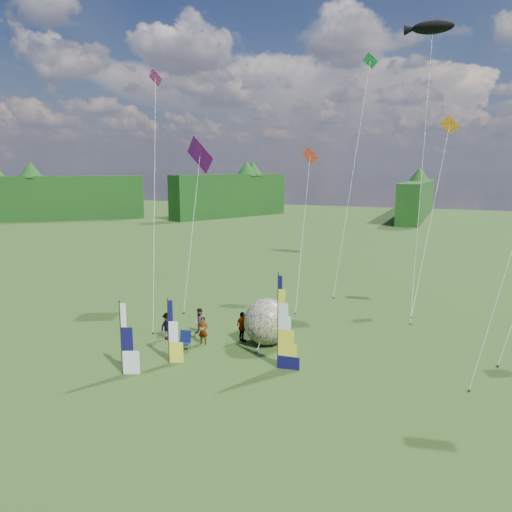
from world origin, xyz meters
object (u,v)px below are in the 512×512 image
at_px(side_banner_far, 121,339).
at_px(spectator_a, 203,331).
at_px(kite_whale, 424,145).
at_px(spectator_d, 242,327).
at_px(spectator_c, 168,326).
at_px(bol_inflatable, 267,322).
at_px(spectator_b, 200,321).
at_px(side_banner_left, 168,332).
at_px(camp_chair, 184,342).
at_px(feather_banner_main, 278,322).

xyz_separation_m(side_banner_far, spectator_a, (1.61, 5.23, -1.00)).
bearing_deg(kite_whale, spectator_d, -97.05).
height_order(spectator_c, kite_whale, kite_whale).
distance_m(bol_inflatable, spectator_b, 4.36).
bearing_deg(kite_whale, side_banner_left, -96.00).
bearing_deg(spectator_a, side_banner_far, -112.14).
xyz_separation_m(spectator_c, spectator_d, (4.18, 1.30, 0.07)).
height_order(camp_chair, kite_whale, kite_whale).
distance_m(side_banner_left, camp_chair, 2.00).
xyz_separation_m(spectator_a, camp_chair, (-0.38, -1.46, -0.22)).
distance_m(spectator_c, camp_chair, 2.35).
xyz_separation_m(bol_inflatable, kite_whale, (6.90, 13.55, 10.16)).
relative_size(side_banner_left, spectator_c, 2.06).
distance_m(spectator_b, spectator_d, 2.89).
distance_m(spectator_a, spectator_b, 1.75).
height_order(feather_banner_main, spectator_d, feather_banner_main).
bearing_deg(kite_whale, feather_banner_main, -83.07).
distance_m(side_banner_left, kite_whale, 23.10).
bearing_deg(spectator_b, side_banner_far, -87.80).
bearing_deg(spectator_c, spectator_a, -73.18).
relative_size(feather_banner_main, spectator_d, 2.69).
height_order(spectator_d, camp_chair, spectator_d).
relative_size(bol_inflatable, spectator_c, 1.63).
height_order(spectator_b, spectator_c, spectator_c).
bearing_deg(spectator_c, bol_inflatable, -60.82).
xyz_separation_m(spectator_a, spectator_b, (-0.99, 1.44, 0.00)).
relative_size(side_banner_far, spectator_a, 2.26).
xyz_separation_m(feather_banner_main, spectator_c, (-7.36, 1.54, -1.57)).
height_order(feather_banner_main, side_banner_left, feather_banner_main).
bearing_deg(bol_inflatable, kite_whale, 63.02).
distance_m(spectator_a, kite_whale, 21.03).
distance_m(side_banner_far, spectator_b, 6.77).
xyz_separation_m(side_banner_left, spectator_a, (0.29, 3.14, -0.87)).
height_order(side_banner_far, camp_chair, side_banner_far).
distance_m(spectator_b, camp_chair, 2.97).
height_order(side_banner_left, kite_whale, kite_whale).
height_order(bol_inflatable, spectator_c, bol_inflatable).
xyz_separation_m(bol_inflatable, spectator_d, (-1.44, -0.19, -0.44)).
relative_size(spectator_c, spectator_d, 0.92).
height_order(spectator_a, spectator_d, spectator_d).
bearing_deg(side_banner_left, spectator_b, 76.14).
bearing_deg(feather_banner_main, spectator_d, 133.78).
relative_size(bol_inflatable, spectator_a, 1.67).
bearing_deg(side_banner_far, bol_inflatable, 30.38).
distance_m(spectator_a, spectator_d, 2.24).
xyz_separation_m(camp_chair, kite_whale, (10.62, 16.40, 10.91)).
xyz_separation_m(spectator_a, spectator_d, (1.89, 1.20, 0.09)).
height_order(feather_banner_main, camp_chair, feather_banner_main).
xyz_separation_m(feather_banner_main, side_banner_far, (-6.68, -3.59, -0.59)).
bearing_deg(side_banner_left, bol_inflatable, 28.76).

